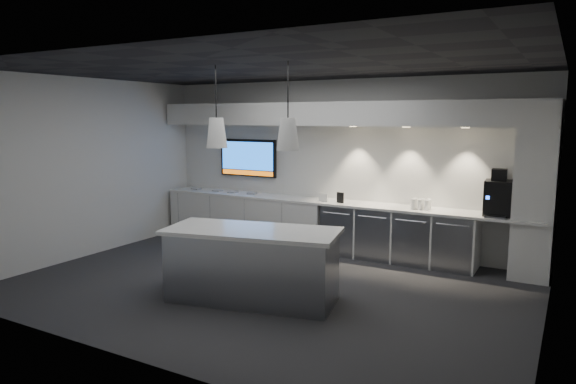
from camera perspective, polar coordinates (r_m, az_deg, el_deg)
The scene contains 28 objects.
floor at distance 7.32m, azimuth -2.56°, elevation -10.41°, with size 7.00×7.00×0.00m, color #28282B.
ceiling at distance 6.96m, azimuth -2.72°, elevation 13.67°, with size 7.00×7.00×0.00m, color black.
wall_back at distance 9.19m, azimuth 5.64°, elevation 2.99°, with size 7.00×7.00×0.00m, color silver.
wall_front at distance 5.06m, azimuth -17.78°, elevation -1.77°, with size 7.00×7.00×0.00m, color silver.
wall_left at distance 9.31m, azimuth -21.27°, elevation 2.53°, with size 7.00×7.00×0.00m, color silver.
wall_right at distance 5.94m, azimuth 27.35°, elevation -0.85°, with size 7.00×7.00×0.00m, color silver.
back_counter at distance 8.97m, azimuth 4.75°, elevation -1.12°, with size 6.80×0.65×0.04m, color silver.
left_base_cabinets at distance 9.90m, azimuth -4.55°, elevation -2.87°, with size 3.30×0.63×0.86m, color silver.
fridge_unit_a at distance 8.96m, azimuth 6.17°, elevation -4.12°, with size 0.60×0.61×0.85m, color gray.
fridge_unit_b at distance 8.74m, azimuth 9.98°, elevation -4.52°, with size 0.60×0.61×0.85m, color gray.
fridge_unit_c at distance 8.56m, azimuth 13.97°, elevation -4.91°, with size 0.60×0.61×0.85m, color gray.
fridge_unit_d at distance 8.42m, azimuth 18.12°, elevation -5.30°, with size 0.60×0.61×0.85m, color gray.
backsplash at distance 8.75m, azimuth 12.81°, elevation 2.89°, with size 4.60×0.03×1.30m, color silver.
soffit at distance 8.87m, azimuth 4.94°, elevation 8.63°, with size 6.90×0.60×0.40m, color silver.
column at distance 8.16m, azimuth 25.75°, elevation 0.11°, with size 0.55×0.55×2.60m, color silver.
wall_tv at distance 10.05m, azimuth -4.47°, elevation 3.81°, with size 1.25×0.07×0.72m.
island at distance 6.67m, azimuth -3.99°, elevation -8.03°, with size 2.37×1.41×0.94m.
bin at distance 7.47m, azimuth -11.46°, elevation -8.17°, with size 0.35×0.35×0.50m, color gray.
coffee_machine at distance 8.22m, azimuth 22.30°, elevation -0.45°, with size 0.40×0.56×0.69m.
sign_black at distance 8.78m, azimuth 5.83°, elevation -0.62°, with size 0.14×0.02×0.18m, color black.
sign_white at distance 8.88m, azimuth 3.93°, elevation -0.62°, with size 0.18×0.02×0.14m, color silver.
cup_cluster at distance 8.40m, azimuth 14.57°, elevation -1.32°, with size 0.30×0.19×0.16m, color white, non-canonical shape.
tray_a at distance 10.53m, azimuth -10.13°, elevation 0.37°, with size 0.16×0.16×0.03m, color gray.
tray_b at distance 10.19m, azimuth -7.84°, elevation 0.16°, with size 0.16×0.16×0.03m, color gray.
tray_c at distance 9.96m, azimuth -6.16°, elevation -0.01°, with size 0.16×0.16×0.03m, color gray.
tray_d at distance 9.75m, azimuth -4.02°, elevation -0.16°, with size 0.16×0.16×0.03m, color gray.
pendant_left at distance 6.71m, azimuth -7.93°, elevation 6.57°, with size 0.27×0.27×1.09m.
pendant_right at distance 6.13m, azimuth -0.01°, elevation 6.48°, with size 0.27×0.27×1.09m.
Camera 1 is at (3.67, -5.88, 2.36)m, focal length 32.00 mm.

